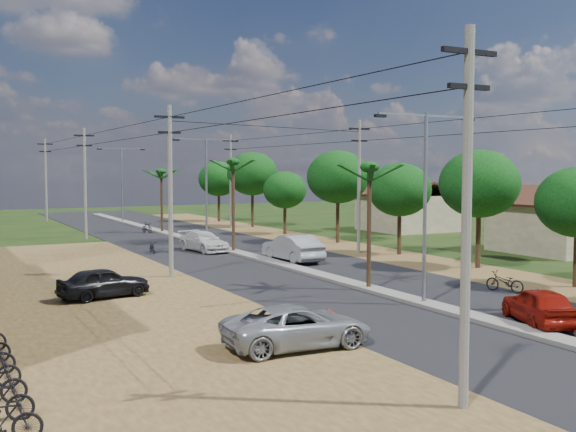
# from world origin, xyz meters

# --- Properties ---
(ground) EXTENTS (160.00, 160.00, 0.00)m
(ground) POSITION_xyz_m (0.00, 0.00, 0.00)
(ground) COLOR black
(ground) RESTS_ON ground
(road) EXTENTS (12.00, 110.00, 0.04)m
(road) POSITION_xyz_m (0.00, 15.00, 0.02)
(road) COLOR black
(road) RESTS_ON ground
(median) EXTENTS (1.00, 90.00, 0.18)m
(median) POSITION_xyz_m (0.00, 18.00, 0.09)
(median) COLOR #605E56
(median) RESTS_ON ground
(dirt_lot_west) EXTENTS (18.00, 46.00, 0.04)m
(dirt_lot_west) POSITION_xyz_m (-15.00, 8.00, 0.02)
(dirt_lot_west) COLOR #513A1B
(dirt_lot_west) RESTS_ON ground
(dirt_shoulder_east) EXTENTS (5.00, 90.00, 0.03)m
(dirt_shoulder_east) POSITION_xyz_m (8.50, 15.00, 0.01)
(dirt_shoulder_east) COLOR #513A1B
(dirt_shoulder_east) RESTS_ON ground
(house_east_near) EXTENTS (7.60, 7.50, 4.60)m
(house_east_near) POSITION_xyz_m (20.00, 10.00, 2.39)
(house_east_near) COLOR gray
(house_east_near) RESTS_ON ground
(house_east_far) EXTENTS (7.60, 7.50, 4.60)m
(house_east_far) POSITION_xyz_m (21.00, 28.00, 2.39)
(house_east_far) COLOR gray
(house_east_far) RESTS_ON ground
(tree_east_c) EXTENTS (4.60, 4.60, 6.83)m
(tree_east_c) POSITION_xyz_m (9.70, 7.00, 4.86)
(tree_east_c) COLOR black
(tree_east_c) RESTS_ON ground
(tree_east_d) EXTENTS (4.20, 4.20, 6.13)m
(tree_east_d) POSITION_xyz_m (9.40, 14.00, 4.34)
(tree_east_d) COLOR black
(tree_east_d) RESTS_ON ground
(tree_east_e) EXTENTS (4.80, 4.80, 7.14)m
(tree_east_e) POSITION_xyz_m (9.60, 22.00, 5.09)
(tree_east_e) COLOR black
(tree_east_e) RESTS_ON ground
(tree_east_f) EXTENTS (3.80, 3.80, 5.52)m
(tree_east_f) POSITION_xyz_m (9.20, 30.00, 3.89)
(tree_east_f) COLOR black
(tree_east_f) RESTS_ON ground
(tree_east_g) EXTENTS (5.00, 5.00, 7.38)m
(tree_east_g) POSITION_xyz_m (9.80, 38.00, 5.24)
(tree_east_g) COLOR black
(tree_east_g) RESTS_ON ground
(tree_east_h) EXTENTS (4.40, 4.40, 6.52)m
(tree_east_h) POSITION_xyz_m (9.50, 46.00, 4.64)
(tree_east_h) COLOR black
(tree_east_h) RESTS_ON ground
(palm_median_near) EXTENTS (2.00, 2.00, 6.15)m
(palm_median_near) POSITION_xyz_m (0.00, 4.00, 5.54)
(palm_median_near) COLOR black
(palm_median_near) RESTS_ON ground
(palm_median_mid) EXTENTS (2.00, 2.00, 6.55)m
(palm_median_mid) POSITION_xyz_m (0.00, 20.00, 5.90)
(palm_median_mid) COLOR black
(palm_median_mid) RESTS_ON ground
(palm_median_far) EXTENTS (2.00, 2.00, 5.85)m
(palm_median_far) POSITION_xyz_m (0.00, 36.00, 5.26)
(palm_median_far) COLOR black
(palm_median_far) RESTS_ON ground
(streetlight_near) EXTENTS (5.10, 0.18, 8.00)m
(streetlight_near) POSITION_xyz_m (0.00, 0.00, 4.79)
(streetlight_near) COLOR gray
(streetlight_near) RESTS_ON ground
(streetlight_mid) EXTENTS (5.10, 0.18, 8.00)m
(streetlight_mid) POSITION_xyz_m (0.00, 25.00, 4.79)
(streetlight_mid) COLOR gray
(streetlight_mid) RESTS_ON ground
(streetlight_far) EXTENTS (5.10, 0.18, 8.00)m
(streetlight_far) POSITION_xyz_m (0.00, 50.00, 4.79)
(streetlight_far) COLOR gray
(streetlight_far) RESTS_ON ground
(utility_pole_w_a) EXTENTS (1.60, 0.24, 9.00)m
(utility_pole_w_a) POSITION_xyz_m (-7.00, -10.00, 4.76)
(utility_pole_w_a) COLOR #605E56
(utility_pole_w_a) RESTS_ON ground
(utility_pole_w_b) EXTENTS (1.60, 0.24, 9.00)m
(utility_pole_w_b) POSITION_xyz_m (-7.00, 12.00, 4.76)
(utility_pole_w_b) COLOR #605E56
(utility_pole_w_b) RESTS_ON ground
(utility_pole_w_c) EXTENTS (1.60, 0.24, 9.00)m
(utility_pole_w_c) POSITION_xyz_m (-7.00, 34.00, 4.76)
(utility_pole_w_c) COLOR #605E56
(utility_pole_w_c) RESTS_ON ground
(utility_pole_w_d) EXTENTS (1.60, 0.24, 9.00)m
(utility_pole_w_d) POSITION_xyz_m (-7.00, 55.00, 4.76)
(utility_pole_w_d) COLOR #605E56
(utility_pole_w_d) RESTS_ON ground
(utility_pole_e_b) EXTENTS (1.60, 0.24, 9.00)m
(utility_pole_e_b) POSITION_xyz_m (7.50, 16.00, 4.76)
(utility_pole_e_b) COLOR #605E56
(utility_pole_e_b) RESTS_ON ground
(utility_pole_e_c) EXTENTS (1.60, 0.24, 9.00)m
(utility_pole_e_c) POSITION_xyz_m (7.50, 38.00, 4.76)
(utility_pole_e_c) COLOR #605E56
(utility_pole_e_c) RESTS_ON ground
(car_red_near) EXTENTS (3.15, 4.33, 1.37)m
(car_red_near) POSITION_xyz_m (1.50, -4.73, 0.69)
(car_red_near) COLOR maroon
(car_red_near) RESTS_ON ground
(car_silver_mid) EXTENTS (1.91, 5.07, 1.65)m
(car_silver_mid) POSITION_xyz_m (1.50, 14.31, 0.83)
(car_silver_mid) COLOR gray
(car_silver_mid) RESTS_ON ground
(car_white_far) EXTENTS (2.60, 4.89, 1.35)m
(car_white_far) POSITION_xyz_m (-1.50, 21.68, 0.67)
(car_white_far) COLOR beige
(car_white_far) RESTS_ON ground
(car_parked_silver) EXTENTS (4.95, 2.48, 1.35)m
(car_parked_silver) POSITION_xyz_m (-7.86, -3.37, 0.67)
(car_parked_silver) COLOR gray
(car_parked_silver) RESTS_ON ground
(car_parked_dark) EXTENTS (4.21, 2.30, 1.36)m
(car_parked_dark) POSITION_xyz_m (-11.44, 7.87, 0.68)
(car_parked_dark) COLOR black
(car_parked_dark) RESTS_ON ground
(moto_rider_east) EXTENTS (1.19, 1.93, 0.96)m
(moto_rider_east) POSITION_xyz_m (5.20, 0.57, 0.48)
(moto_rider_east) COLOR black
(moto_rider_east) RESTS_ON ground
(moto_rider_west_a) EXTENTS (0.71, 1.59, 0.81)m
(moto_rider_west_a) POSITION_xyz_m (-5.00, 22.17, 0.40)
(moto_rider_west_a) COLOR black
(moto_rider_west_a) RESTS_ON ground
(moto_rider_west_b) EXTENTS (0.86, 1.60, 0.92)m
(moto_rider_west_b) POSITION_xyz_m (-1.20, 36.57, 0.46)
(moto_rider_west_b) COLOR black
(moto_rider_west_b) RESTS_ON ground
(roadside_sign) EXTENTS (0.31, 1.05, 0.88)m
(roadside_sign) POSITION_xyz_m (-6.16, -2.72, 0.44)
(roadside_sign) COLOR #A10E19
(roadside_sign) RESTS_ON ground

